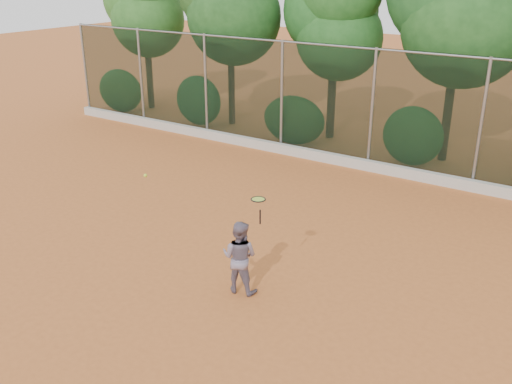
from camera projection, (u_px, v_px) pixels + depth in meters
The scene contains 7 objects.
ground at pixel (229, 265), 11.46m from camera, with size 80.00×80.00×0.00m, color #BD642C.
concrete_curb at pixel (365, 165), 16.68m from camera, with size 24.00×0.20×0.30m, color #B9B5AB.
tennis_player at pixel (240, 257), 10.32m from camera, with size 0.68×0.53×1.40m, color slate.
chainlink_fence at pixel (372, 106), 16.18m from camera, with size 24.09×0.09×3.50m.
foliage_backdrop at pixel (388, 8), 17.04m from camera, with size 23.70×3.63×7.55m.
tennis_racket at pixel (258, 201), 9.66m from camera, with size 0.32×0.32×0.49m.
tennis_ball_in_flight at pixel (145, 176), 10.91m from camera, with size 0.07×0.07×0.07m.
Camera 1 is at (6.01, -8.11, 5.65)m, focal length 40.00 mm.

